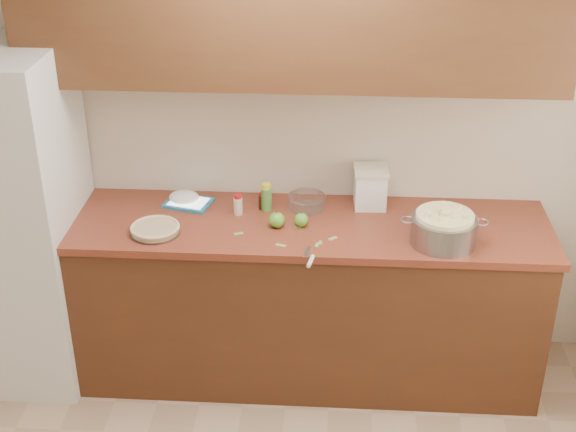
# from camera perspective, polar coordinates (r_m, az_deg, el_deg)

# --- Properties ---
(room_shell) EXTENTS (3.60, 3.60, 3.60)m
(room_shell) POSITION_cam_1_polar(r_m,az_deg,el_deg) (2.60, -1.96, -8.41)
(room_shell) COLOR tan
(room_shell) RESTS_ON ground
(counter_run) EXTENTS (2.64, 0.68, 0.92)m
(counter_run) POSITION_cam_1_polar(r_m,az_deg,el_deg) (4.29, 0.07, -5.83)
(counter_run) COLOR #4D2715
(counter_run) RESTS_ON ground
(upper_cabinets) EXTENTS (2.60, 0.34, 0.70)m
(upper_cabinets) POSITION_cam_1_polar(r_m,az_deg,el_deg) (3.83, 0.23, 14.42)
(upper_cabinets) COLOR #533319
(upper_cabinets) RESTS_ON room_shell
(fridge) EXTENTS (0.70, 0.70, 1.80)m
(fridge) POSITION_cam_1_polar(r_m,az_deg,el_deg) (4.35, -19.23, -0.28)
(fridge) COLOR silver
(fridge) RESTS_ON ground
(pie) EXTENTS (0.25, 0.25, 0.04)m
(pie) POSITION_cam_1_polar(r_m,az_deg,el_deg) (4.00, -9.43, -0.93)
(pie) COLOR silver
(pie) RESTS_ON counter_run
(colander) EXTENTS (0.42, 0.32, 0.16)m
(colander) POSITION_cam_1_polar(r_m,az_deg,el_deg) (3.90, 11.01, -0.91)
(colander) COLOR gray
(colander) RESTS_ON counter_run
(flour_canister) EXTENTS (0.18, 0.18, 0.21)m
(flour_canister) POSITION_cam_1_polar(r_m,az_deg,el_deg) (4.19, 5.87, 2.07)
(flour_canister) COLOR white
(flour_canister) RESTS_ON counter_run
(tablet) EXTENTS (0.27, 0.23, 0.02)m
(tablet) POSITION_cam_1_polar(r_m,az_deg,el_deg) (4.26, -7.09, 0.94)
(tablet) COLOR teal
(tablet) RESTS_ON counter_run
(paring_knife) EXTENTS (0.06, 0.20, 0.02)m
(paring_knife) POSITION_cam_1_polar(r_m,az_deg,el_deg) (3.71, 1.59, -3.14)
(paring_knife) COLOR gray
(paring_knife) RESTS_ON counter_run
(lemon_bottle) EXTENTS (0.05, 0.05, 0.15)m
(lemon_bottle) POSITION_cam_1_polar(r_m,az_deg,el_deg) (4.14, -1.54, 1.33)
(lemon_bottle) COLOR #4C8C38
(lemon_bottle) RESTS_ON counter_run
(cinnamon_shaker) EXTENTS (0.05, 0.05, 0.11)m
(cinnamon_shaker) POSITION_cam_1_polar(r_m,az_deg,el_deg) (4.11, -3.57, 0.80)
(cinnamon_shaker) COLOR beige
(cinnamon_shaker) RESTS_ON counter_run
(vanilla_bottle) EXTENTS (0.03, 0.03, 0.09)m
(vanilla_bottle) POSITION_cam_1_polar(r_m,az_deg,el_deg) (4.16, -1.88, 1.06)
(vanilla_bottle) COLOR black
(vanilla_bottle) RESTS_ON counter_run
(mixing_bowl) EXTENTS (0.20, 0.20, 0.07)m
(mixing_bowl) POSITION_cam_1_polar(r_m,az_deg,el_deg) (4.17, 1.34, 1.07)
(mixing_bowl) COLOR silver
(mixing_bowl) RESTS_ON counter_run
(paper_towel) EXTENTS (0.17, 0.15, 0.07)m
(paper_towel) POSITION_cam_1_polar(r_m,az_deg,el_deg) (4.26, -7.41, 1.33)
(paper_towel) COLOR white
(paper_towel) RESTS_ON counter_run
(apple_left) EXTENTS (0.08, 0.08, 0.09)m
(apple_left) POSITION_cam_1_polar(r_m,az_deg,el_deg) (3.99, -0.81, -0.28)
(apple_left) COLOR #58A12A
(apple_left) RESTS_ON counter_run
(apple_center) EXTENTS (0.07, 0.07, 0.08)m
(apple_center) POSITION_cam_1_polar(r_m,az_deg,el_deg) (4.00, 0.95, -0.28)
(apple_center) COLOR #58A12A
(apple_center) RESTS_ON counter_run
(peel_a) EXTENTS (0.02, 0.04, 0.00)m
(peel_a) POSITION_cam_1_polar(r_m,az_deg,el_deg) (3.87, 2.33, -1.91)
(peel_a) COLOR #78AB53
(peel_a) RESTS_ON counter_run
(peel_b) EXTENTS (0.05, 0.03, 0.00)m
(peel_b) POSITION_cam_1_polar(r_m,az_deg,el_deg) (3.84, -0.52, -2.10)
(peel_b) COLOR #78AB53
(peel_b) RESTS_ON counter_run
(peel_c) EXTENTS (0.05, 0.04, 0.00)m
(peel_c) POSITION_cam_1_polar(r_m,az_deg,el_deg) (3.91, 3.20, -1.59)
(peel_c) COLOR #78AB53
(peel_c) RESTS_ON counter_run
(peel_d) EXTENTS (0.02, 0.04, 0.00)m
(peel_d) POSITION_cam_1_polar(r_m,az_deg,el_deg) (3.85, 2.09, -2.06)
(peel_d) COLOR #78AB53
(peel_d) RESTS_ON counter_run
(peel_e) EXTENTS (0.05, 0.04, 0.00)m
(peel_e) POSITION_cam_1_polar(r_m,az_deg,el_deg) (3.95, -3.52, -1.25)
(peel_e) COLOR #78AB53
(peel_e) RESTS_ON counter_run
(peel_f) EXTENTS (0.04, 0.02, 0.00)m
(peel_f) POSITION_cam_1_polar(r_m,az_deg,el_deg) (4.00, 0.70, -0.78)
(peel_f) COLOR #78AB53
(peel_f) RESTS_ON counter_run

